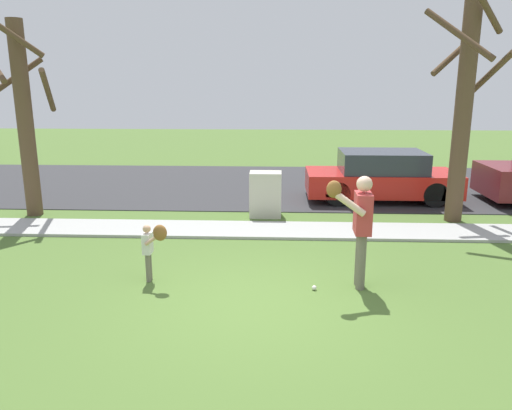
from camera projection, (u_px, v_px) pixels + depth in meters
name	position (u px, v px, depth m)	size (l,w,h in m)	color
ground_plane	(262.00, 233.00, 10.61)	(48.00, 48.00, 0.00)	#4C6B2D
sidewalk_strip	(262.00, 230.00, 10.70)	(36.00, 1.20, 0.06)	#A3A39E
road_surface	(267.00, 185.00, 15.55)	(36.00, 6.80, 0.02)	#2D2D30
person_adult	(360.00, 221.00, 7.53)	(0.72, 0.64, 1.77)	#6B6656
person_child	(152.00, 243.00, 7.84)	(0.43, 0.39, 0.99)	#6B6656
baseball	(314.00, 288.00, 7.67)	(0.07, 0.07, 0.07)	white
utility_cabinet	(266.00, 194.00, 11.80)	(0.75, 0.54, 1.08)	beige
street_tree_near	(464.00, 103.00, 10.89)	(1.85, 1.88, 5.05)	brown
street_tree_far	(24.00, 114.00, 11.48)	(1.84, 1.88, 4.53)	brown
parked_hatchback_red	(381.00, 176.00, 13.38)	(4.00, 1.75, 1.33)	red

